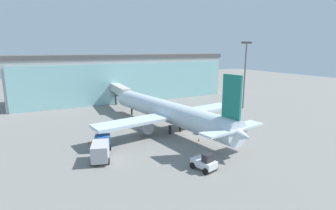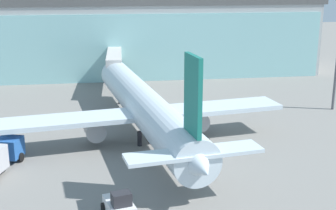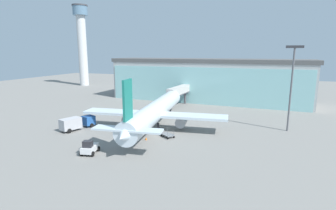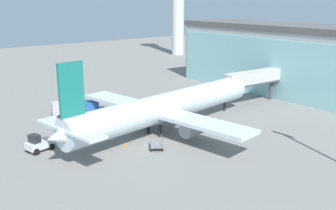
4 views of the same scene
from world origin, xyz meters
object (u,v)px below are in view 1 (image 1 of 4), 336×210
Objects in this scene: catering_truck at (101,148)px; safety_cone_nose at (199,139)px; pushback_tug at (205,162)px; airplane at (168,112)px; baggage_cart at (204,131)px; apron_light_mast at (245,69)px; safety_cone_wingtip at (89,143)px; jet_bridge at (120,91)px.

catering_truck is 16.39m from safety_cone_nose.
pushback_tug is (10.80, -10.07, -0.49)m from catering_truck.
airplane reaches higher than catering_truck.
airplane is at bearing -12.42° from baggage_cart.
apron_light_mast reaches higher than safety_cone_nose.
pushback_tug is 6.39× the size of safety_cone_wingtip.
apron_light_mast reaches higher than baggage_cart.
baggage_cart is at bearing -65.49° from catering_truck.
pushback_tug is (-1.73, -39.80, -3.62)m from jet_bridge.
airplane is (2.19, -22.65, -1.05)m from jet_bridge.
pushback_tug is at bearing -140.86° from apron_light_mast.
catering_truck is at bearing 40.87° from baggage_cart.
baggage_cart is (19.37, 2.02, -0.97)m from catering_truck.
catering_truck is 14.77m from pushback_tug.
jet_bridge is 32.41m from catering_truck.
catering_truck is 2.17× the size of pushback_tug.
safety_cone_nose is (-24.58, -15.34, -9.97)m from apron_light_mast.
safety_cone_wingtip is at bearing 22.71° from baggage_cart.
jet_bridge is 0.35× the size of airplane.
jet_bridge is 31.17m from safety_cone_nose.
apron_light_mast is 28.02m from airplane.
pushback_tug is at bearing 159.51° from airplane.
baggage_cart is 5.84× the size of safety_cone_nose.
baggage_cart reaches higher than safety_cone_nose.
jet_bridge is at bearing 97.05° from safety_cone_nose.
baggage_cart is at bearing -144.94° from airplane.
baggage_cart is 20.29m from safety_cone_wingtip.
safety_cone_wingtip is (-0.46, 6.31, -1.19)m from catering_truck.
pushback_tug is at bearing -178.83° from jet_bridge.
baggage_cart is (6.84, -27.70, -4.09)m from jet_bridge.
baggage_cart is at bearing -48.03° from pushback_tug.
airplane is 7.52m from baggage_cart.
airplane is 17.78m from pushback_tug.
apron_light_mast is at bearing 11.11° from safety_cone_wingtip.
catering_truck is (-14.72, -7.08, -2.08)m from airplane.
safety_cone_nose is (1.60, -7.98, -3.27)m from airplane.
safety_cone_wingtip is (-12.99, -23.42, -4.32)m from jet_bridge.
apron_light_mast reaches higher than jet_bridge.
catering_truck is (-12.53, -29.73, -3.12)m from jet_bridge.
catering_truck is (-40.90, -14.43, -8.78)m from apron_light_mast.
baggage_cart reaches higher than safety_cone_wingtip.
safety_cone_nose is at bearing -169.28° from jet_bridge.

